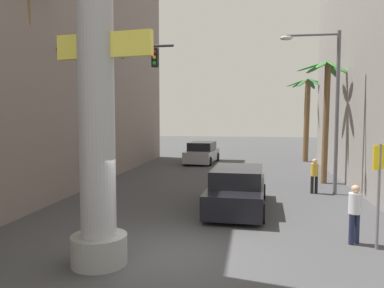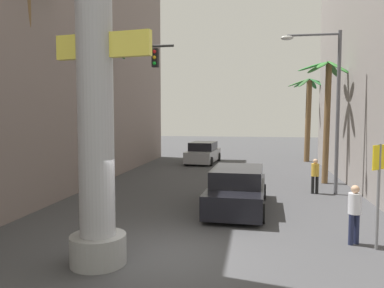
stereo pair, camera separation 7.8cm
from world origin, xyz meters
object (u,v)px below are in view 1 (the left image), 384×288
at_px(street_lamp, 328,96).
at_px(pedestrian_mid_right, 314,173).
at_px(car_lead, 237,189).
at_px(palm_tree_far_right, 307,110).
at_px(palm_tree_mid_right, 326,102).
at_px(traffic_light_mast, 90,94).
at_px(crossing_sign, 379,181).
at_px(car_far, 202,153).
at_px(palm_tree_near_left, 28,68).
at_px(neon_sign_pole, 96,84).
at_px(palm_tree_mid_left, 100,98).
at_px(pedestrian_by_sign, 355,210).

relative_size(street_lamp, pedestrian_mid_right, 4.56).
xyz_separation_m(car_lead, palm_tree_far_right, (4.60, 15.54, 3.19)).
relative_size(palm_tree_mid_right, pedestrian_mid_right, 4.02).
bearing_deg(traffic_light_mast, crossing_sign, -22.07).
height_order(car_far, palm_tree_near_left, palm_tree_near_left).
xyz_separation_m(neon_sign_pole, palm_tree_near_left, (-4.53, 4.39, 0.98)).
bearing_deg(traffic_light_mast, neon_sign_pole, -64.35).
xyz_separation_m(street_lamp, pedestrian_mid_right, (-0.49, 0.04, -3.45)).
relative_size(car_far, palm_tree_far_right, 0.73).
xyz_separation_m(palm_tree_mid_right, palm_tree_near_left, (-11.79, -7.71, 1.00)).
distance_m(neon_sign_pole, car_lead, 7.47).
xyz_separation_m(car_lead, palm_tree_mid_left, (-7.55, 5.07, 3.73)).
relative_size(street_lamp, palm_tree_far_right, 1.13).
xyz_separation_m(car_far, palm_tree_far_right, (7.76, 2.12, 3.19)).
relative_size(neon_sign_pole, palm_tree_mid_right, 1.54).
height_order(palm_tree_far_right, pedestrian_mid_right, palm_tree_far_right).
xyz_separation_m(crossing_sign, pedestrian_mid_right, (-0.49, 7.10, -0.90)).
bearing_deg(car_lead, crossing_sign, -44.65).
distance_m(car_lead, car_far, 13.78).
height_order(street_lamp, traffic_light_mast, street_lamp).
height_order(palm_tree_far_right, pedestrian_by_sign, palm_tree_far_right).
distance_m(crossing_sign, palm_tree_mid_left, 14.63).
relative_size(car_lead, palm_tree_near_left, 0.59).
distance_m(palm_tree_mid_left, palm_tree_near_left, 6.60).
bearing_deg(car_lead, palm_tree_near_left, -168.85).
height_order(car_lead, pedestrian_by_sign, pedestrian_by_sign).
relative_size(palm_tree_far_right, pedestrian_by_sign, 3.90).
bearing_deg(car_far, palm_tree_mid_left, -117.74).
relative_size(neon_sign_pole, palm_tree_far_right, 1.54).
relative_size(neon_sign_pole, street_lamp, 1.36).
xyz_separation_m(car_far, palm_tree_mid_right, (7.42, -7.19, 3.49)).
distance_m(palm_tree_mid_right, pedestrian_by_sign, 10.25).
bearing_deg(palm_tree_near_left, street_lamp, 22.83).
relative_size(neon_sign_pole, car_far, 2.11).
bearing_deg(traffic_light_mast, car_far, 78.28).
height_order(traffic_light_mast, pedestrian_mid_right, traffic_light_mast).
bearing_deg(crossing_sign, pedestrian_mid_right, 93.93).
bearing_deg(palm_tree_mid_left, traffic_light_mast, -71.47).
distance_m(palm_tree_far_right, pedestrian_by_sign, 19.25).
height_order(crossing_sign, palm_tree_mid_right, palm_tree_mid_right).
bearing_deg(street_lamp, palm_tree_far_right, 86.32).
relative_size(crossing_sign, palm_tree_mid_right, 0.44).
xyz_separation_m(crossing_sign, traffic_light_mast, (-9.72, 3.94, 2.57)).
relative_size(car_far, palm_tree_mid_left, 0.62).
bearing_deg(neon_sign_pole, palm_tree_near_left, 135.89).
relative_size(car_lead, pedestrian_mid_right, 3.31).
bearing_deg(pedestrian_mid_right, pedestrian_by_sign, -89.98).
distance_m(neon_sign_pole, traffic_light_mast, 6.71).
height_order(crossing_sign, palm_tree_mid_left, palm_tree_mid_left).
height_order(palm_tree_far_right, palm_tree_mid_right, palm_tree_far_right).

